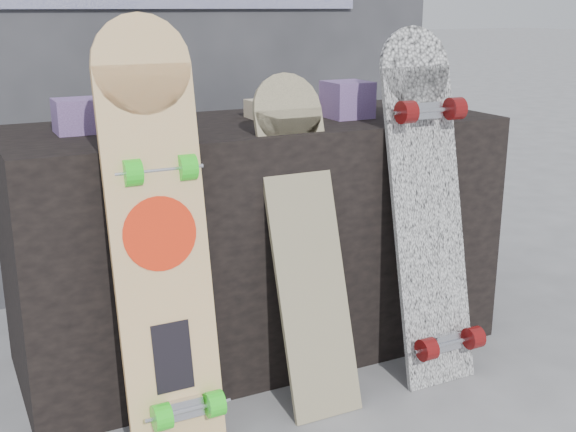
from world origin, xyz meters
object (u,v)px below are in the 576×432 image
longboard_celtic (304,234)px  longboard_cascadia (428,202)px  skateboard_dark (166,265)px  vendor_table (258,239)px  longboard_geisha (158,227)px

longboard_celtic → longboard_cascadia: (0.42, -0.03, 0.05)m
longboard_cascadia → skateboard_dark: size_ratio=1.14×
longboard_celtic → longboard_cascadia: size_ratio=0.88×
longboard_cascadia → skateboard_dark: bearing=179.1°
vendor_table → longboard_cascadia: size_ratio=1.45×
skateboard_dark → vendor_table: bearing=40.3°
vendor_table → longboard_celtic: longboard_celtic is taller
longboard_celtic → longboard_cascadia: longboard_cascadia is taller
vendor_table → skateboard_dark: 0.58m
longboard_celtic → skateboard_dark: (-0.43, -0.02, -0.02)m
longboard_geisha → longboard_cascadia: size_ratio=1.04×
vendor_table → longboard_celtic: 0.37m
vendor_table → longboard_geisha: (-0.45, -0.38, 0.21)m
longboard_cascadia → longboard_geisha: bearing=179.8°
longboard_celtic → skateboard_dark: size_ratio=1.01×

